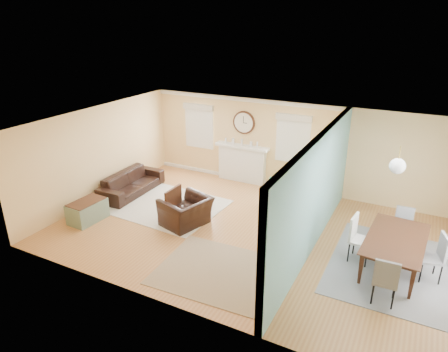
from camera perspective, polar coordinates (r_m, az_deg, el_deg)
The scene contains 27 objects.
floor at distance 9.64m, azimuth 3.45°, elevation -8.04°, with size 9.00×9.00×0.00m, color #AA6A38.
wall_back at distance 11.72m, azimuth 9.58°, elevation 4.15°, with size 9.00×0.02×2.60m, color #EABD76.
wall_front at distance 6.72m, azimuth -6.91°, elevation -9.69°, with size 9.00×0.02×2.60m, color #EABD76.
wall_left at distance 11.50m, azimuth -17.37°, elevation 3.10°, with size 0.02×6.00×2.60m, color #EABD76.
ceiling at distance 8.65m, azimuth 3.84°, elevation 7.07°, with size 9.00×6.00×0.02m, color white.
partition at distance 8.86m, azimuth 13.36°, elevation -1.63°, with size 0.17×6.00×2.60m.
fireplace at distance 12.35m, azimuth 2.59°, elevation 1.90°, with size 1.70×0.30×1.17m.
wall_clock at distance 12.05m, azimuth 2.86°, elevation 7.63°, with size 0.70×0.07×0.70m.
window_left at distance 12.79m, azimuth -3.57°, elevation 7.56°, with size 1.05×0.13×1.42m.
window_right at distance 11.56m, azimuth 9.85°, elevation 5.74°, with size 1.05×0.13×1.42m.
pendant at distance 8.12m, azimuth 23.54°, elevation 1.32°, with size 0.30×0.30×0.55m.
rug_cream at distance 10.96m, azimuth -7.82°, elevation -4.32°, with size 2.72×2.35×0.01m, color beige.
rug_jute at distance 8.29m, azimuth -0.70°, elevation -13.47°, with size 2.44×1.99×0.01m, color tan.
rug_grey at distance 9.08m, azimuth 23.00°, elevation -11.97°, with size 2.44×3.05×0.01m, color gray.
sofa at distance 11.88m, azimuth -13.06°, elevation -0.96°, with size 2.15×0.84×0.63m, color black.
eames_chair at distance 9.85m, azimuth -5.47°, elevation -5.08°, with size 1.10×0.96×0.71m, color black.
green_chair at distance 11.02m, azimuth 9.19°, elevation -2.20°, with size 0.77×0.80×0.72m, color #0B7F5B.
trunk at distance 10.61m, azimuth -18.92°, elevation -4.74°, with size 0.61×0.95×0.53m.
credenza at distance 10.24m, azimuth 12.89°, elevation -4.20°, with size 0.47×1.37×0.80m.
tv at distance 9.97m, azimuth 13.12°, elevation -0.63°, with size 0.99×0.13×0.57m, color black.
garden_stool at distance 9.50m, azimuth 11.76°, elevation -7.40°, with size 0.31×0.31×0.46m, color white.
potted_plant at distance 9.29m, azimuth 11.98°, elevation -4.89°, with size 0.42×0.36×0.47m, color #337F33.
dining_table at distance 8.91m, azimuth 23.32°, elevation -10.15°, with size 1.96×1.09×0.69m, color #492816.
dining_chair_n at distance 9.77m, azimuth 24.22°, elevation -6.33°, with size 0.39×0.39×0.86m.
dining_chair_s at distance 7.78m, azimuth 22.16°, elevation -13.01°, with size 0.43×0.43×0.95m.
dining_chair_w at distance 8.78m, azimuth 19.11°, elevation -8.10°, with size 0.49×0.49×1.01m.
dining_chair_e at distance 8.74m, azimuth 27.51°, elevation -9.77°, with size 0.54×0.54×0.98m.
Camera 1 is at (3.31, -7.69, 4.79)m, focal length 32.00 mm.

